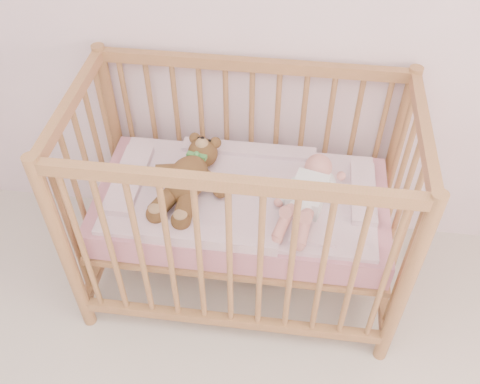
# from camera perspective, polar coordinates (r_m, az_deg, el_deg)

# --- Properties ---
(crib) EXTENTS (1.36, 0.76, 1.00)m
(crib) POSITION_cam_1_polar(r_m,az_deg,el_deg) (2.27, 0.16, -1.24)
(crib) COLOR #B1724B
(crib) RESTS_ON floor
(mattress) EXTENTS (1.22, 0.62, 0.13)m
(mattress) POSITION_cam_1_polar(r_m,az_deg,el_deg) (2.28, 0.16, -1.49)
(mattress) COLOR pink
(mattress) RESTS_ON crib
(blanket) EXTENTS (1.10, 0.58, 0.06)m
(blanket) POSITION_cam_1_polar(r_m,az_deg,el_deg) (2.23, 0.17, -0.18)
(blanket) COLOR pink
(blanket) RESTS_ON mattress
(baby) EXTENTS (0.37, 0.56, 0.12)m
(baby) POSITION_cam_1_polar(r_m,az_deg,el_deg) (2.15, 7.28, 0.18)
(baby) COLOR white
(baby) RESTS_ON blanket
(teddy_bear) EXTENTS (0.45, 0.57, 0.14)m
(teddy_bear) POSITION_cam_1_polar(r_m,az_deg,el_deg) (2.18, -5.64, 1.55)
(teddy_bear) COLOR brown
(teddy_bear) RESTS_ON blanket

